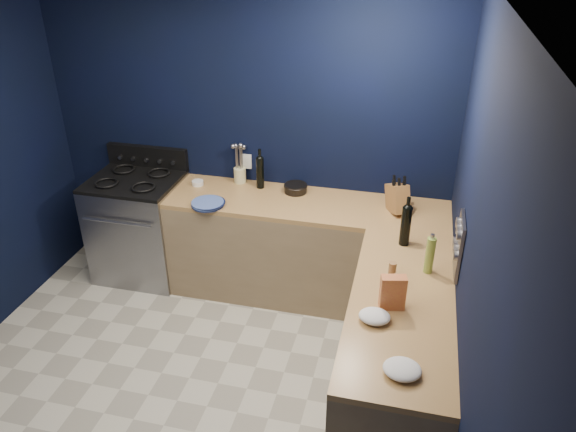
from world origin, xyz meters
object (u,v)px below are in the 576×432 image
(utensil_crock, at_px, (240,175))
(knife_block, at_px, (397,198))
(plate_stack, at_px, (208,204))
(gas_range, at_px, (141,228))
(crouton_bag, at_px, (393,292))

(utensil_crock, bearing_deg, knife_block, -9.33)
(utensil_crock, bearing_deg, plate_stack, -103.70)
(utensil_crock, distance_m, knife_block, 1.39)
(plate_stack, relative_size, knife_block, 1.18)
(gas_range, xyz_separation_m, plate_stack, (0.77, -0.22, 0.46))
(plate_stack, relative_size, utensil_crock, 1.96)
(knife_block, height_order, crouton_bag, knife_block)
(utensil_crock, relative_size, knife_block, 0.60)
(gas_range, height_order, utensil_crock, utensil_crock)
(crouton_bag, bearing_deg, plate_stack, 134.78)
(plate_stack, distance_m, utensil_crock, 0.50)
(gas_range, height_order, knife_block, knife_block)
(utensil_crock, height_order, crouton_bag, crouton_bag)
(knife_block, bearing_deg, utensil_crock, 142.64)
(utensil_crock, bearing_deg, gas_range, -163.26)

